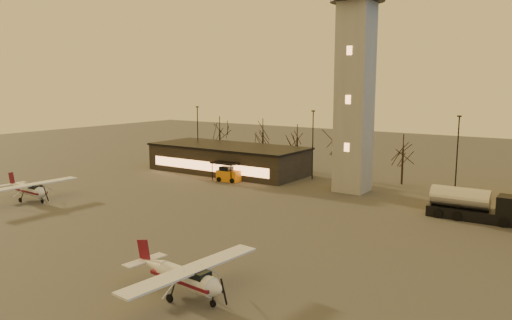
# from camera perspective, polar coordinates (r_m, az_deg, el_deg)

# --- Properties ---
(ground) EXTENTS (220.00, 220.00, 0.00)m
(ground) POSITION_cam_1_polar(r_m,az_deg,el_deg) (42.05, -5.96, -10.77)
(ground) COLOR #3A3836
(ground) RESTS_ON ground
(control_tower) EXTENTS (6.80, 6.80, 32.60)m
(control_tower) POSITION_cam_1_polar(r_m,az_deg,el_deg) (65.45, 11.31, 10.63)
(control_tower) COLOR gray
(control_tower) RESTS_ON ground
(terminal) EXTENTS (25.40, 12.20, 4.30)m
(terminal) POSITION_cam_1_polar(r_m,az_deg,el_deg) (79.23, -3.21, 0.16)
(terminal) COLOR black
(terminal) RESTS_ON ground
(light_poles) EXTENTS (58.50, 12.25, 10.14)m
(light_poles) POSITION_cam_1_polar(r_m,az_deg,el_deg) (66.70, 11.76, 1.17)
(light_poles) COLOR black
(light_poles) RESTS_ON ground
(tree_row) EXTENTS (37.20, 9.20, 8.80)m
(tree_row) POSITION_cam_1_polar(r_m,az_deg,el_deg) (80.14, 4.62, 2.97)
(tree_row) COLOR black
(tree_row) RESTS_ON ground
(cessna_front) EXTENTS (8.97, 11.32, 3.11)m
(cessna_front) POSITION_cam_1_polar(r_m,az_deg,el_deg) (34.11, -7.72, -13.67)
(cessna_front) COLOR silver
(cessna_front) RESTS_ON ground
(cessna_rear) EXTENTS (8.80, 11.12, 3.07)m
(cessna_rear) POSITION_cam_1_polar(r_m,az_deg,el_deg) (65.85, -24.25, -3.37)
(cessna_rear) COLOR silver
(cessna_rear) RESTS_ON ground
(fuel_truck) EXTENTS (8.87, 2.97, 3.28)m
(fuel_truck) POSITION_cam_1_polar(r_m,az_deg,el_deg) (56.47, 23.49, -5.00)
(fuel_truck) COLOR black
(fuel_truck) RESTS_ON ground
(service_cart) EXTENTS (3.47, 2.38, 2.10)m
(service_cart) POSITION_cam_1_polar(r_m,az_deg,el_deg) (72.07, -3.17, -1.80)
(service_cart) COLOR orange
(service_cart) RESTS_ON ground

